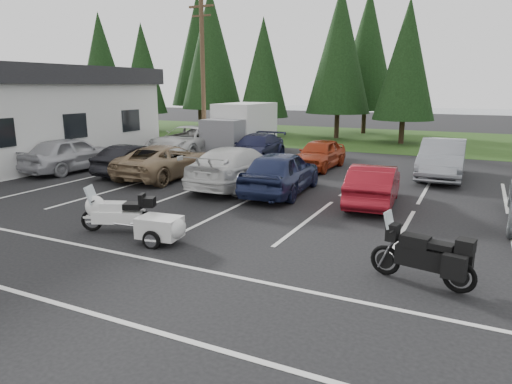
% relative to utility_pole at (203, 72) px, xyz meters
% --- Properties ---
extents(ground, '(120.00, 120.00, 0.00)m').
position_rel_utility_pole_xyz_m(ground, '(10.00, -12.00, -4.70)').
color(ground, black).
rests_on(ground, ground).
extents(grass_strip, '(80.00, 16.00, 0.01)m').
position_rel_utility_pole_xyz_m(grass_strip, '(10.00, 12.00, -4.69)').
color(grass_strip, '#1F3D13').
rests_on(grass_strip, ground).
extents(lake_water, '(70.00, 50.00, 0.02)m').
position_rel_utility_pole_xyz_m(lake_water, '(14.00, 43.00, -4.70)').
color(lake_water, slate).
rests_on(lake_water, ground).
extents(utility_pole, '(1.60, 0.26, 9.00)m').
position_rel_utility_pole_xyz_m(utility_pole, '(0.00, 0.00, 0.00)').
color(utility_pole, '#473321').
rests_on(utility_pole, ground).
extents(box_truck, '(2.40, 5.60, 2.90)m').
position_rel_utility_pole_xyz_m(box_truck, '(2.00, 0.50, -3.25)').
color(box_truck, silver).
rests_on(box_truck, ground).
extents(stall_markings, '(32.00, 16.00, 0.01)m').
position_rel_utility_pole_xyz_m(stall_markings, '(10.00, -10.00, -4.69)').
color(stall_markings, silver).
rests_on(stall_markings, ground).
extents(conifer_0, '(4.58, 4.58, 10.66)m').
position_rel_utility_pole_xyz_m(conifer_0, '(-18.00, 10.50, 1.53)').
color(conifer_0, '#332316').
rests_on(conifer_0, ground).
extents(conifer_1, '(3.96, 3.96, 9.22)m').
position_rel_utility_pole_xyz_m(conifer_1, '(-12.00, 9.20, 0.69)').
color(conifer_1, '#332316').
rests_on(conifer_1, ground).
extents(conifer_2, '(5.10, 5.10, 11.89)m').
position_rel_utility_pole_xyz_m(conifer_2, '(-6.00, 10.80, 2.25)').
color(conifer_2, '#332316').
rests_on(conifer_2, ground).
extents(conifer_3, '(3.87, 3.87, 9.02)m').
position_rel_utility_pole_xyz_m(conifer_3, '(-0.50, 9.40, 0.57)').
color(conifer_3, '#332316').
rests_on(conifer_3, ground).
extents(conifer_4, '(4.80, 4.80, 11.17)m').
position_rel_utility_pole_xyz_m(conifer_4, '(5.00, 10.90, 1.83)').
color(conifer_4, '#332316').
rests_on(conifer_4, ground).
extents(conifer_5, '(4.14, 4.14, 9.63)m').
position_rel_utility_pole_xyz_m(conifer_5, '(10.00, 9.60, 0.93)').
color(conifer_5, '#332316').
rests_on(conifer_5, ground).
extents(conifer_back_a, '(5.28, 5.28, 12.30)m').
position_rel_utility_pole_xyz_m(conifer_back_a, '(-10.00, 15.00, 2.49)').
color(conifer_back_a, '#332316').
rests_on(conifer_back_a, ground).
extents(conifer_back_b, '(4.97, 4.97, 11.58)m').
position_rel_utility_pole_xyz_m(conifer_back_b, '(6.00, 15.50, 2.07)').
color(conifer_back_b, '#332316').
rests_on(conifer_back_b, ground).
extents(car_near_0, '(2.16, 4.89, 1.63)m').
position_rel_utility_pole_xyz_m(car_near_0, '(-2.21, -8.09, -3.88)').
color(car_near_0, '#B4B3B8').
rests_on(car_near_0, ground).
extents(car_near_1, '(1.49, 4.11, 1.35)m').
position_rel_utility_pole_xyz_m(car_near_1, '(0.96, -7.43, -4.02)').
color(car_near_1, black).
rests_on(car_near_1, ground).
extents(car_near_2, '(2.45, 5.20, 1.44)m').
position_rel_utility_pole_xyz_m(car_near_2, '(2.71, -7.38, -3.98)').
color(car_near_2, '#886F4F').
rests_on(car_near_2, ground).
extents(car_near_3, '(2.25, 5.48, 1.59)m').
position_rel_utility_pole_xyz_m(car_near_3, '(6.36, -7.65, -3.90)').
color(car_near_3, silver).
rests_on(car_near_3, ground).
extents(car_near_4, '(2.24, 4.89, 1.62)m').
position_rel_utility_pole_xyz_m(car_near_4, '(8.40, -8.03, -3.89)').
color(car_near_4, '#1C2346').
rests_on(car_near_4, ground).
extents(car_near_5, '(1.80, 4.24, 1.36)m').
position_rel_utility_pole_xyz_m(car_near_5, '(11.82, -8.16, -4.02)').
color(car_near_5, maroon).
rests_on(car_near_5, ground).
extents(car_far_0, '(2.99, 6.13, 1.68)m').
position_rel_utility_pole_xyz_m(car_far_0, '(-0.04, -1.64, -3.86)').
color(car_far_0, silver).
rests_on(car_far_0, ground).
extents(car_far_1, '(2.37, 5.09, 1.44)m').
position_rel_utility_pole_xyz_m(car_far_1, '(4.36, -1.85, -3.98)').
color(car_far_1, '#171939').
rests_on(car_far_1, ground).
extents(car_far_2, '(1.82, 4.20, 1.41)m').
position_rel_utility_pole_xyz_m(car_far_2, '(7.99, -2.35, -3.99)').
color(car_far_2, '#9B2F13').
rests_on(car_far_2, ground).
extents(car_far_3, '(1.83, 5.09, 1.67)m').
position_rel_utility_pole_xyz_m(car_far_3, '(13.51, -2.25, -3.86)').
color(car_far_3, gray).
rests_on(car_far_3, ground).
extents(touring_motorcycle, '(2.45, 1.55, 1.30)m').
position_rel_utility_pole_xyz_m(touring_motorcycle, '(6.22, -14.22, -4.05)').
color(touring_motorcycle, white).
rests_on(touring_motorcycle, ground).
extents(cargo_trailer, '(1.62, 1.02, 0.71)m').
position_rel_utility_pole_xyz_m(cargo_trailer, '(7.81, -14.50, -4.34)').
color(cargo_trailer, silver).
rests_on(cargo_trailer, ground).
extents(adventure_motorcycle, '(2.45, 1.24, 1.42)m').
position_rel_utility_pole_xyz_m(adventure_motorcycle, '(14.04, -14.14, -3.99)').
color(adventure_motorcycle, black).
rests_on(adventure_motorcycle, ground).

